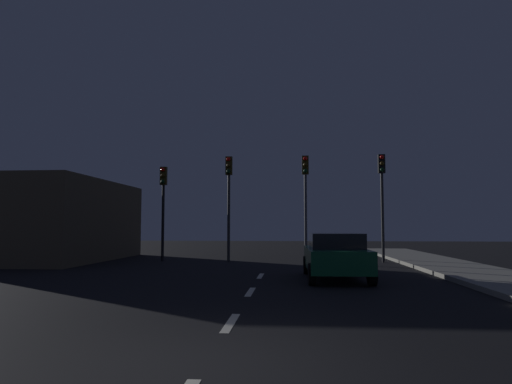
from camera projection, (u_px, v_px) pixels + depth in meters
name	position (u px, v px, depth m)	size (l,w,h in m)	color
ground_plane	(252.00, 289.00, 12.43)	(80.00, 80.00, 0.00)	black
lane_stripe_second	(231.00, 323.00, 8.06)	(0.16, 1.60, 0.01)	silver
lane_stripe_third	(250.00, 292.00, 11.83)	(0.16, 1.60, 0.01)	silver
lane_stripe_fourth	(261.00, 276.00, 15.61)	(0.16, 1.60, 0.01)	silver
traffic_signal_far_left	(163.00, 195.00, 22.41)	(0.32, 0.38, 4.65)	black
traffic_signal_center_left	(229.00, 188.00, 22.17)	(0.32, 0.38, 5.12)	#2D2D30
traffic_signal_center_right	(305.00, 187.00, 21.88)	(0.32, 0.38, 5.12)	#4C4C51
traffic_signal_far_right	(382.00, 187.00, 21.59)	(0.32, 0.38, 5.14)	#2D2D30
car_stopped_ahead	(336.00, 256.00, 14.64)	(2.01, 4.25, 1.49)	#0F4C2D
storefront_left	(55.00, 221.00, 22.94)	(5.81, 9.32, 3.97)	brown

